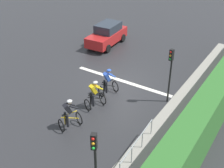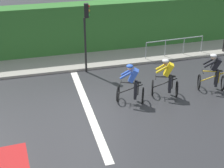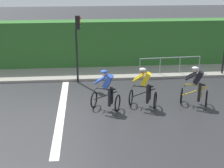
{
  "view_description": "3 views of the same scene",
  "coord_description": "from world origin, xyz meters",
  "px_view_note": "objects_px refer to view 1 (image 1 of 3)",
  "views": [
    {
      "loc": [
        -8.51,
        14.24,
        9.7
      ],
      "look_at": [
        -0.82,
        2.34,
        1.28
      ],
      "focal_mm": 47.33,
      "sensor_mm": 36.0,
      "label": 1
    },
    {
      "loc": [
        11.53,
        -2.26,
        7.0
      ],
      "look_at": [
        -0.29,
        0.9,
        0.81
      ],
      "focal_mm": 54.81,
      "sensor_mm": 36.0,
      "label": 2
    },
    {
      "loc": [
        11.49,
        0.85,
        5.31
      ],
      "look_at": [
        0.38,
        1.84,
        1.25
      ],
      "focal_mm": 49.77,
      "sensor_mm": 36.0,
      "label": 3
    }
  ],
  "objects_px": {
    "cyclist_second": "(94,95)",
    "cyclist_mid": "(108,83)",
    "traffic_light_near_crossing": "(170,68)",
    "car_red": "(107,35)",
    "pedestrian_railing_kerbside": "(137,143)",
    "traffic_light_far_junction": "(95,158)",
    "cyclist_lead": "(69,115)"
  },
  "relations": [
    {
      "from": "traffic_light_near_crossing",
      "to": "cyclist_second",
      "type": "bearing_deg",
      "value": 40.25
    },
    {
      "from": "cyclist_lead",
      "to": "cyclist_mid",
      "type": "relative_size",
      "value": 1.0
    },
    {
      "from": "cyclist_second",
      "to": "pedestrian_railing_kerbside",
      "type": "height_order",
      "value": "cyclist_second"
    },
    {
      "from": "traffic_light_far_junction",
      "to": "cyclist_mid",
      "type": "bearing_deg",
      "value": -59.69
    },
    {
      "from": "cyclist_second",
      "to": "car_red",
      "type": "distance_m",
      "value": 9.02
    },
    {
      "from": "cyclist_second",
      "to": "cyclist_mid",
      "type": "xyz_separation_m",
      "value": [
        0.15,
        -1.56,
        0.0
      ]
    },
    {
      "from": "car_red",
      "to": "cyclist_lead",
      "type": "bearing_deg",
      "value": 113.65
    },
    {
      "from": "cyclist_mid",
      "to": "traffic_light_near_crossing",
      "type": "bearing_deg",
      "value": -161.06
    },
    {
      "from": "cyclist_second",
      "to": "pedestrian_railing_kerbside",
      "type": "bearing_deg",
      "value": 151.16
    },
    {
      "from": "traffic_light_near_crossing",
      "to": "traffic_light_far_junction",
      "type": "relative_size",
      "value": 1.0
    },
    {
      "from": "traffic_light_near_crossing",
      "to": "traffic_light_far_junction",
      "type": "height_order",
      "value": "same"
    },
    {
      "from": "cyclist_lead",
      "to": "traffic_light_near_crossing",
      "type": "bearing_deg",
      "value": -123.4
    },
    {
      "from": "traffic_light_near_crossing",
      "to": "pedestrian_railing_kerbside",
      "type": "height_order",
      "value": "traffic_light_near_crossing"
    },
    {
      "from": "traffic_light_far_junction",
      "to": "cyclist_second",
      "type": "bearing_deg",
      "value": -53.64
    },
    {
      "from": "traffic_light_far_junction",
      "to": "pedestrian_railing_kerbside",
      "type": "relative_size",
      "value": 1.0
    },
    {
      "from": "cyclist_mid",
      "to": "traffic_light_far_junction",
      "type": "xyz_separation_m",
      "value": [
        -3.85,
        6.59,
        1.43
      ]
    },
    {
      "from": "cyclist_lead",
      "to": "cyclist_mid",
      "type": "distance_m",
      "value": 3.73
    },
    {
      "from": "car_red",
      "to": "cyclist_mid",
      "type": "bearing_deg",
      "value": 123.98
    },
    {
      "from": "traffic_light_near_crossing",
      "to": "pedestrian_railing_kerbside",
      "type": "distance_m",
      "value": 5.11
    },
    {
      "from": "traffic_light_near_crossing",
      "to": "traffic_light_far_junction",
      "type": "distance_m",
      "value": 7.76
    },
    {
      "from": "car_red",
      "to": "traffic_light_far_junction",
      "type": "xyz_separation_m",
      "value": [
        -8.11,
        12.9,
        1.35
      ]
    },
    {
      "from": "cyclist_lead",
      "to": "traffic_light_far_junction",
      "type": "height_order",
      "value": "traffic_light_far_junction"
    },
    {
      "from": "cyclist_second",
      "to": "traffic_light_near_crossing",
      "type": "relative_size",
      "value": 0.5
    },
    {
      "from": "cyclist_mid",
      "to": "car_red",
      "type": "bearing_deg",
      "value": -56.02
    },
    {
      "from": "car_red",
      "to": "cyclist_second",
      "type": "bearing_deg",
      "value": 119.23
    },
    {
      "from": "cyclist_second",
      "to": "traffic_light_far_junction",
      "type": "distance_m",
      "value": 6.4
    },
    {
      "from": "pedestrian_railing_kerbside",
      "to": "traffic_light_far_junction",
      "type": "bearing_deg",
      "value": 86.56
    },
    {
      "from": "cyclist_mid",
      "to": "car_red",
      "type": "xyz_separation_m",
      "value": [
        4.25,
        -6.31,
        0.08
      ]
    },
    {
      "from": "cyclist_mid",
      "to": "pedestrian_railing_kerbside",
      "type": "xyz_separation_m",
      "value": [
        -4.03,
        3.7,
        -0.02
      ]
    },
    {
      "from": "cyclist_lead",
      "to": "traffic_light_far_junction",
      "type": "relative_size",
      "value": 0.5
    },
    {
      "from": "traffic_light_far_junction",
      "to": "pedestrian_railing_kerbside",
      "type": "bearing_deg",
      "value": -93.44
    },
    {
      "from": "cyclist_second",
      "to": "car_red",
      "type": "height_order",
      "value": "car_red"
    }
  ]
}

